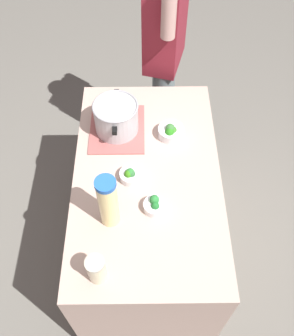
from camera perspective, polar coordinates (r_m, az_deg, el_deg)
ground_plane at (r=2.63m, az=0.00°, el=-11.63°), size 8.00×8.00×0.00m
counter_slab at (r=2.25m, az=0.00°, el=-7.15°), size 1.27×0.73×0.86m
dish_cloth at (r=2.07m, az=-4.47°, el=5.87°), size 0.35×0.29×0.01m
cooking_pot at (r=2.00m, az=-4.65°, el=7.66°), size 0.31×0.24×0.17m
lemonade_pitcher at (r=1.63m, az=-5.86°, el=-5.05°), size 0.09×0.09×0.30m
mason_jar at (r=1.59m, az=-7.57°, el=-14.80°), size 0.08×0.08×0.14m
broccoli_bowl_front at (r=1.85m, az=-2.47°, el=-1.04°), size 0.11×0.11×0.07m
broccoli_bowl_center at (r=2.02m, az=3.58°, el=5.47°), size 0.14×0.14×0.09m
broccoli_bowl_back at (r=1.76m, az=1.16°, el=-5.61°), size 0.10×0.10×0.08m
person_cook at (r=2.48m, az=2.64°, el=17.28°), size 0.50×0.28×1.66m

